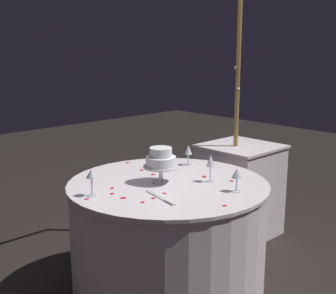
{
  "coord_description": "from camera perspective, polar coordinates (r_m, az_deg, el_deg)",
  "views": [
    {
      "loc": [
        -1.88,
        -1.98,
        1.6
      ],
      "look_at": [
        0.0,
        0.0,
        0.98
      ],
      "focal_mm": 48.9,
      "sensor_mm": 36.0,
      "label": 1
    }
  ],
  "objects": [
    {
      "name": "tiered_cake",
      "position": [
        2.82,
        -0.9,
        -1.64
      ],
      "size": [
        0.22,
        0.22,
        0.22
      ],
      "color": "silver",
      "rests_on": "main_table"
    },
    {
      "name": "rose_petal_10",
      "position": [
        2.6,
        -10.1,
        -6.37
      ],
      "size": [
        0.03,
        0.03,
        0.0
      ],
      "primitive_type": "ellipsoid",
      "rotation": [
        0.0,
        0.0,
        2.79
      ],
      "color": "red",
      "rests_on": "main_table"
    },
    {
      "name": "wine_glass_2",
      "position": [
        3.25,
        2.56,
        -0.51
      ],
      "size": [
        0.06,
        0.06,
        0.14
      ],
      "color": "silver",
      "rests_on": "main_table"
    },
    {
      "name": "rose_petal_7",
      "position": [
        3.14,
        -3.3,
        -2.87
      ],
      "size": [
        0.03,
        0.04,
        0.0
      ],
      "primitive_type": "ellipsoid",
      "rotation": [
        0.0,
        0.0,
        1.44
      ],
      "color": "red",
      "rests_on": "main_table"
    },
    {
      "name": "cake_knife",
      "position": [
        2.56,
        -0.71,
        -6.42
      ],
      "size": [
        0.08,
        0.29,
        0.01
      ],
      "color": "silver",
      "rests_on": "main_table"
    },
    {
      "name": "wine_glass_3",
      "position": [
        2.69,
        8.58,
        -3.39
      ],
      "size": [
        0.06,
        0.06,
        0.14
      ],
      "color": "silver",
      "rests_on": "main_table"
    },
    {
      "name": "ground_plane",
      "position": [
        3.17,
        0.0,
        -17.61
      ],
      "size": [
        12.0,
        12.0,
        0.0
      ],
      "primitive_type": "plane",
      "color": "black"
    },
    {
      "name": "main_table",
      "position": [
        3.0,
        0.0,
        -11.35
      ],
      "size": [
        1.26,
        1.26,
        0.76
      ],
      "color": "white",
      "rests_on": "ground"
    },
    {
      "name": "rose_petal_11",
      "position": [
        2.67,
        -6.98,
        -5.79
      ],
      "size": [
        0.03,
        0.02,
        0.0
      ],
      "primitive_type": "ellipsoid",
      "rotation": [
        0.0,
        0.0,
        6.16
      ],
      "color": "red",
      "rests_on": "main_table"
    },
    {
      "name": "wine_glass_0",
      "position": [
        2.62,
        -9.5,
        -3.49
      ],
      "size": [
        0.06,
        0.06,
        0.16
      ],
      "color": "silver",
      "rests_on": "main_table"
    },
    {
      "name": "rose_petal_0",
      "position": [
        2.59,
        -5.59,
        -6.32
      ],
      "size": [
        0.04,
        0.04,
        0.0
      ],
      "primitive_type": "ellipsoid",
      "rotation": [
        0.0,
        0.0,
        5.6
      ],
      "color": "red",
      "rests_on": "main_table"
    },
    {
      "name": "rose_petal_4",
      "position": [
        2.48,
        7.08,
        -7.26
      ],
      "size": [
        0.03,
        0.03,
        0.0
      ],
      "primitive_type": "ellipsoid",
      "rotation": [
        0.0,
        0.0,
        2.82
      ],
      "color": "red",
      "rests_on": "main_table"
    },
    {
      "name": "rose_petal_2",
      "position": [
        3.33,
        -5.08,
        -1.97
      ],
      "size": [
        0.03,
        0.03,
        0.0
      ],
      "primitive_type": "ellipsoid",
      "rotation": [
        0.0,
        0.0,
        0.07
      ],
      "color": "red",
      "rests_on": "main_table"
    },
    {
      "name": "decorative_arch",
      "position": [
        2.96,
        -4.08,
        10.94
      ],
      "size": [
        2.16,
        0.05,
        2.32
      ],
      "color": "olive",
      "rests_on": "ground"
    },
    {
      "name": "rose_petal_13",
      "position": [
        2.77,
        -6.98,
        -5.1
      ],
      "size": [
        0.04,
        0.03,
        0.0
      ],
      "primitive_type": "ellipsoid",
      "rotation": [
        0.0,
        0.0,
        3.55
      ],
      "color": "red",
      "rests_on": "main_table"
    },
    {
      "name": "side_table",
      "position": [
        3.95,
        8.89,
        -5.29
      ],
      "size": [
        0.58,
        0.58,
        0.78
      ],
      "color": "white",
      "rests_on": "ground"
    },
    {
      "name": "rose_petal_9",
      "position": [
        2.52,
        -3.18,
        -6.87
      ],
      "size": [
        0.03,
        0.03,
        0.0
      ],
      "primitive_type": "ellipsoid",
      "rotation": [
        0.0,
        0.0,
        3.45
      ],
      "color": "red",
      "rests_on": "main_table"
    },
    {
      "name": "rose_petal_3",
      "position": [
        3.04,
        -1.9,
        -3.41
      ],
      "size": [
        0.03,
        0.03,
        0.0
      ],
      "primitive_type": "ellipsoid",
      "rotation": [
        0.0,
        0.0,
        4.48
      ],
      "color": "red",
      "rests_on": "main_table"
    },
    {
      "name": "rose_petal_8",
      "position": [
        2.99,
        4.54,
        -3.68
      ],
      "size": [
        0.04,
        0.05,
        0.0
      ],
      "primitive_type": "ellipsoid",
      "rotation": [
        0.0,
        0.0,
        4.18
      ],
      "color": "red",
      "rests_on": "main_table"
    },
    {
      "name": "rose_petal_12",
      "position": [
        2.66,
        -0.42,
        -5.77
      ],
      "size": [
        0.02,
        0.03,
        0.0
      ],
      "primitive_type": "ellipsoid",
      "rotation": [
        0.0,
        0.0,
        4.73
      ],
      "color": "red",
      "rests_on": "main_table"
    },
    {
      "name": "rose_petal_5",
      "position": [
        3.03,
        -1.87,
        -3.43
      ],
      "size": [
        0.04,
        0.03,
        0.0
      ],
      "primitive_type": "ellipsoid",
      "rotation": [
        0.0,
        0.0,
        2.96
      ],
      "color": "red",
      "rests_on": "main_table"
    },
    {
      "name": "wine_glass_1",
      "position": [
        2.86,
        5.33,
        -1.88
      ],
      "size": [
        0.06,
        0.06,
        0.17
      ],
      "color": "silver",
      "rests_on": "main_table"
    },
    {
      "name": "rose_petal_1",
      "position": [
        2.58,
        -1.85,
        -6.38
      ],
      "size": [
        0.03,
        0.03,
        0.0
      ],
      "primitive_type": "ellipsoid",
      "rotation": [
        0.0,
        0.0,
        2.05
      ],
      "color": "red",
      "rests_on": "main_table"
    },
    {
      "name": "rose_petal_6",
      "position": [
        2.92,
        7.94,
        -4.21
      ],
      "size": [
        0.03,
        0.03,
        0.0
      ],
      "primitive_type": "ellipsoid",
      "rotation": [
        0.0,
        0.0,
        1.26
      ],
      "color": "red",
      "rests_on": "main_table"
    }
  ]
}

